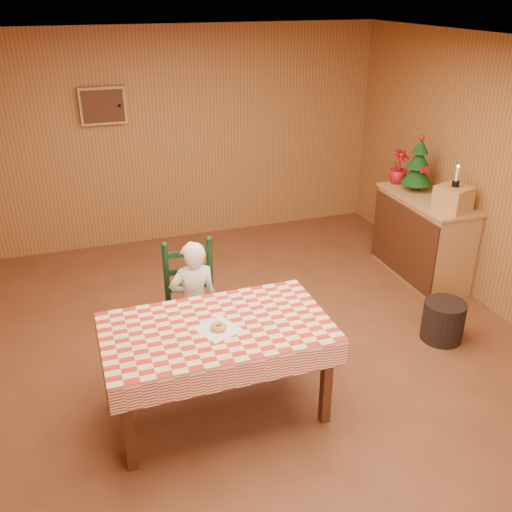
{
  "coord_description": "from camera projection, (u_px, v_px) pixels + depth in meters",
  "views": [
    {
      "loc": [
        -1.39,
        -3.85,
        2.99
      ],
      "look_at": [
        0.0,
        0.2,
        0.95
      ],
      "focal_mm": 40.0,
      "sensor_mm": 36.0,
      "label": 1
    }
  ],
  "objects": [
    {
      "name": "storage_bin",
      "position": [
        443.0,
        321.0,
        5.25
      ],
      "size": [
        0.46,
        0.46,
        0.38
      ],
      "primitive_type": "cylinder",
      "rotation": [
        0.0,
        0.0,
        -0.23
      ],
      "color": "black",
      "rests_on": "ground"
    },
    {
      "name": "christmas_tree",
      "position": [
        418.0,
        166.0,
        6.2
      ],
      "size": [
        0.34,
        0.34,
        0.62
      ],
      "color": "#4A2413",
      "rests_on": "shelf_unit"
    },
    {
      "name": "candle_set",
      "position": [
        456.0,
        180.0,
        5.63
      ],
      "size": [
        0.07,
        0.07,
        0.22
      ],
      "color": "black",
      "rests_on": "crate"
    },
    {
      "name": "cabin_walls",
      "position": [
        242.0,
        143.0,
        4.65
      ],
      "size": [
        5.1,
        6.05,
        2.65
      ],
      "color": "#A56E3B",
      "rests_on": "ground"
    },
    {
      "name": "shelf_unit",
      "position": [
        422.0,
        237.0,
        6.3
      ],
      "size": [
        0.54,
        1.24,
        0.93
      ],
      "color": "tan",
      "rests_on": "ground"
    },
    {
      "name": "napkin",
      "position": [
        218.0,
        329.0,
        4.06
      ],
      "size": [
        0.34,
        0.34,
        0.0
      ],
      "primitive_type": "cube",
      "rotation": [
        0.0,
        0.0,
        0.4
      ],
      "color": "white",
      "rests_on": "dining_table"
    },
    {
      "name": "crate",
      "position": [
        453.0,
        198.0,
        5.71
      ],
      "size": [
        0.38,
        0.38,
        0.25
      ],
      "primitive_type": "cube",
      "rotation": [
        0.0,
        0.0,
        0.33
      ],
      "color": "tan",
      "rests_on": "shelf_unit"
    },
    {
      "name": "seated_child",
      "position": [
        194.0,
        303.0,
        4.82
      ],
      "size": [
        0.41,
        0.27,
        1.12
      ],
      "primitive_type": "imported",
      "rotation": [
        0.0,
        0.0,
        3.14
      ],
      "color": "white",
      "rests_on": "ground"
    },
    {
      "name": "dining_table",
      "position": [
        217.0,
        335.0,
        4.14
      ],
      "size": [
        1.66,
        0.96,
        0.77
      ],
      "color": "#4A2413",
      "rests_on": "ground"
    },
    {
      "name": "ground",
      "position": [
        263.0,
        363.0,
        4.98
      ],
      "size": [
        6.0,
        6.0,
        0.0
      ],
      "primitive_type": "plane",
      "color": "brown",
      "rests_on": "ground"
    },
    {
      "name": "ladder_chair",
      "position": [
        193.0,
        305.0,
        4.89
      ],
      "size": [
        0.44,
        0.4,
        1.08
      ],
      "color": "black",
      "rests_on": "ground"
    },
    {
      "name": "flower_arrangement",
      "position": [
        399.0,
        167.0,
        6.48
      ],
      "size": [
        0.23,
        0.23,
        0.38
      ],
      "primitive_type": "imported",
      "rotation": [
        0.0,
        0.0,
        0.07
      ],
      "color": "#AF101D",
      "rests_on": "shelf_unit"
    },
    {
      "name": "donut",
      "position": [
        218.0,
        327.0,
        4.05
      ],
      "size": [
        0.15,
        0.15,
        0.04
      ],
      "primitive_type": "torus",
      "rotation": [
        0.0,
        0.0,
        0.41
      ],
      "color": "#CF8F4A",
      "rests_on": "napkin"
    }
  ]
}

